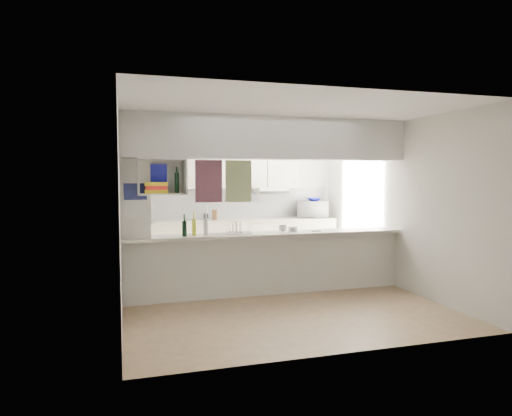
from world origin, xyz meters
name	(u,v)px	position (x,y,z in m)	size (l,w,h in m)	color
floor	(268,294)	(0.00, 0.00, 0.00)	(4.80, 4.80, 0.00)	#8B6C50
ceiling	(269,118)	(0.00, 0.00, 2.60)	(4.80, 4.80, 0.00)	white
wall_back	(231,199)	(0.00, 2.40, 1.30)	(4.20, 4.20, 0.00)	silver
wall_left	(120,210)	(-2.10, 0.00, 1.30)	(4.80, 4.80, 0.00)	silver
wall_right	(393,205)	(2.10, 0.00, 1.30)	(4.80, 4.80, 0.00)	silver
servery_partition	(257,183)	(-0.17, 0.00, 1.66)	(4.20, 0.50, 2.60)	silver
cubby_shelf	(160,179)	(-1.57, -0.06, 1.71)	(0.65, 0.35, 0.50)	white
kitchen_run	(242,224)	(0.16, 2.14, 0.83)	(3.60, 0.63, 2.24)	beige
microwave	(312,209)	(1.63, 2.14, 1.09)	(0.60, 0.41, 0.33)	white
bowl	(314,199)	(1.64, 2.11, 1.29)	(0.26, 0.26, 0.06)	#0C0F8D
dish_rack	(239,228)	(-0.44, 0.04, 1.00)	(0.44, 0.37, 0.21)	silver
cup	(283,228)	(0.22, -0.02, 0.98)	(0.12, 0.12, 0.10)	white
wine_bottles	(195,227)	(-1.09, -0.04, 1.04)	(0.37, 0.15, 0.34)	black
plastic_tubs	(294,229)	(0.42, 0.03, 0.95)	(0.49, 0.18, 0.07)	silver
utensil_jar	(206,217)	(-0.55, 2.15, 0.98)	(0.09, 0.09, 0.13)	black
knife_block	(215,215)	(-0.38, 2.18, 1.02)	(0.10, 0.08, 0.19)	#55391D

